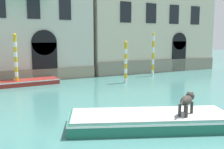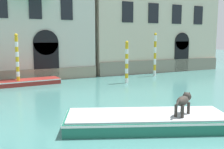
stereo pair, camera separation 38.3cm
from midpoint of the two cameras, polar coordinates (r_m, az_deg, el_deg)
The scene contains 6 objects.
boat_foreground at distance 10.93m, azimuth 8.56°, elevation -9.77°, with size 6.98×4.56×0.57m.
dog_on_deck at distance 10.88m, azimuth 16.27°, elevation -5.51°, with size 1.18×0.81×0.87m.
boat_moored_near_palazzo at distance 21.11m, azimuth -19.74°, elevation -1.72°, with size 6.73×2.02×0.42m.
mooring_pole_0 at distance 20.66m, azimuth -19.43°, elevation 3.02°, with size 0.25×0.25×3.93m.
mooring_pole_2 at distance 25.05m, azimuth 9.78°, elevation 4.32°, with size 0.25×0.25×4.07m.
mooring_pole_3 at distance 20.96m, azimuth 3.75°, elevation 2.76°, with size 0.26×0.26×3.37m.
Camera 2 is at (-3.38, -2.80, 3.63)m, focal length 42.00 mm.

